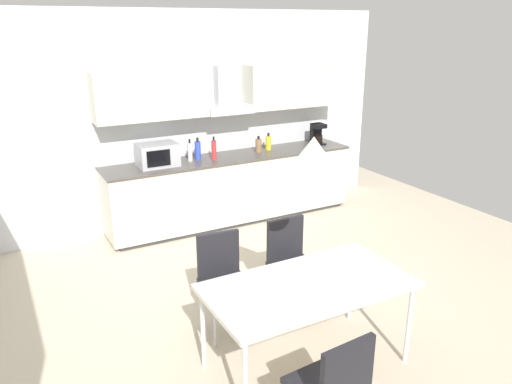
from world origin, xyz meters
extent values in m
cube|color=beige|center=(0.00, 0.00, -0.01)|extent=(8.10, 7.63, 0.02)
cube|color=silver|center=(0.00, 2.59, 1.37)|extent=(6.48, 0.10, 2.75)
cube|color=#333333|center=(0.78, 2.22, 0.03)|extent=(3.26, 0.59, 0.05)
cube|color=beige|center=(0.78, 2.22, 0.46)|extent=(3.40, 0.64, 0.82)
cube|color=#4C4742|center=(0.78, 2.22, 0.89)|extent=(3.42, 0.66, 0.03)
cube|color=silver|center=(-0.67, 1.89, 0.67)|extent=(0.01, 0.01, 0.14)
cube|color=silver|center=(-0.19, 1.89, 0.67)|extent=(0.01, 0.01, 0.14)
cube|color=silver|center=(0.30, 1.89, 0.67)|extent=(0.01, 0.01, 0.14)
cube|color=silver|center=(0.78, 1.89, 0.67)|extent=(0.01, 0.01, 0.14)
cube|color=silver|center=(0.78, 2.53, 1.16)|extent=(3.40, 0.02, 0.51)
cube|color=beige|center=(-0.22, 2.37, 1.76)|extent=(1.38, 0.34, 0.60)
cube|color=beige|center=(1.79, 2.37, 1.76)|extent=(1.38, 0.34, 0.60)
cube|color=#B7BABF|center=(0.78, 2.35, 1.51)|extent=(0.63, 0.40, 0.10)
cube|color=#B7BABF|center=(0.78, 2.46, 1.78)|extent=(0.20, 0.16, 0.55)
cube|color=#ADADB2|center=(-0.23, 2.22, 1.04)|extent=(0.48, 0.34, 0.28)
cube|color=black|center=(-0.27, 2.05, 1.04)|extent=(0.29, 0.01, 0.20)
cube|color=black|center=(2.17, 2.22, 0.91)|extent=(0.18, 0.18, 0.02)
cylinder|color=black|center=(2.17, 2.21, 0.98)|extent=(0.12, 0.12, 0.12)
cube|color=black|center=(2.17, 2.28, 1.05)|extent=(0.16, 0.08, 0.30)
cube|color=black|center=(2.17, 2.21, 1.17)|extent=(0.18, 0.16, 0.06)
cylinder|color=white|center=(0.20, 2.24, 1.02)|extent=(0.06, 0.06, 0.23)
cylinder|color=black|center=(0.20, 2.24, 1.16)|extent=(0.02, 0.02, 0.05)
cylinder|color=red|center=(0.50, 2.17, 1.03)|extent=(0.06, 0.06, 0.24)
cylinder|color=black|center=(0.50, 2.17, 1.18)|extent=(0.02, 0.02, 0.05)
cylinder|color=brown|center=(1.19, 2.23, 1.00)|extent=(0.08, 0.08, 0.18)
cylinder|color=black|center=(1.19, 2.23, 1.11)|extent=(0.03, 0.03, 0.04)
cylinder|color=blue|center=(0.31, 2.25, 1.02)|extent=(0.08, 0.08, 0.24)
cylinder|color=black|center=(0.31, 2.25, 1.17)|extent=(0.03, 0.03, 0.05)
cylinder|color=yellow|center=(1.37, 2.28, 1.00)|extent=(0.08, 0.08, 0.19)
cylinder|color=black|center=(1.37, 2.28, 1.12)|extent=(0.03, 0.03, 0.04)
cube|color=silver|center=(-0.08, -0.84, 0.71)|extent=(1.56, 0.82, 0.04)
cylinder|color=silver|center=(0.64, -1.19, 0.34)|extent=(0.04, 0.04, 0.69)
cylinder|color=silver|center=(-0.80, -0.49, 0.34)|extent=(0.04, 0.04, 0.69)
cylinder|color=silver|center=(0.64, -0.49, 0.34)|extent=(0.04, 0.04, 0.69)
cube|color=black|center=(-0.43, -0.13, 0.45)|extent=(0.43, 0.43, 0.04)
cube|color=black|center=(-0.42, 0.05, 0.67)|extent=(0.38, 0.07, 0.40)
cylinder|color=silver|center=(-0.27, -0.31, 0.21)|extent=(0.02, 0.02, 0.43)
cylinder|color=silver|center=(-0.61, -0.28, 0.21)|extent=(0.02, 0.02, 0.43)
cylinder|color=silver|center=(-0.25, 0.03, 0.21)|extent=(0.02, 0.02, 0.43)
cylinder|color=silver|center=(-0.59, 0.06, 0.21)|extent=(0.02, 0.02, 0.43)
cube|color=black|center=(-0.42, -1.73, 0.67)|extent=(0.38, 0.07, 0.40)
cube|color=black|center=(0.27, -0.13, 0.45)|extent=(0.40, 0.40, 0.04)
cube|color=black|center=(0.27, 0.05, 0.67)|extent=(0.38, 0.04, 0.40)
cylinder|color=silver|center=(0.45, -0.30, 0.21)|extent=(0.02, 0.02, 0.43)
cylinder|color=silver|center=(0.11, -0.30, 0.21)|extent=(0.02, 0.02, 0.43)
cylinder|color=silver|center=(0.44, 0.04, 0.21)|extent=(0.02, 0.02, 0.43)
cylinder|color=silver|center=(0.10, 0.04, 0.21)|extent=(0.02, 0.02, 0.43)
cone|color=silver|center=(-0.08, -0.84, 1.74)|extent=(0.32, 0.32, 0.22)
camera|label=1|loc=(-2.02, -3.56, 2.58)|focal=35.00mm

